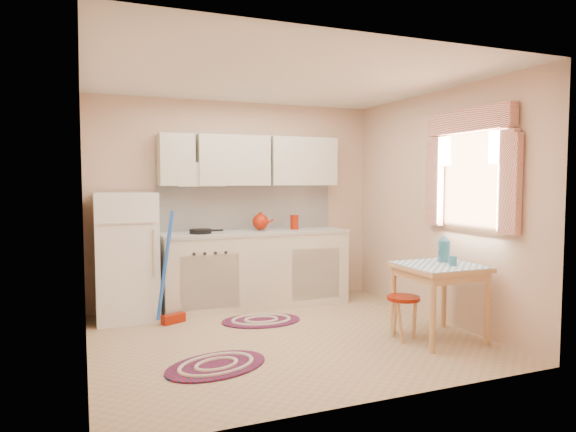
{
  "coord_description": "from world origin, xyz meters",
  "views": [
    {
      "loc": [
        -1.81,
        -4.58,
        1.53
      ],
      "look_at": [
        0.14,
        0.25,
        1.17
      ],
      "focal_mm": 32.0,
      "sensor_mm": 36.0,
      "label": 1
    }
  ],
  "objects_px": {
    "table": "(439,302)",
    "base_cabinets": "(255,270)",
    "stool": "(403,318)",
    "fridge": "(126,256)"
  },
  "relations": [
    {
      "from": "table",
      "to": "base_cabinets",
      "type": "bearing_deg",
      "value": 122.71
    },
    {
      "from": "base_cabinets",
      "to": "stool",
      "type": "bearing_deg",
      "value": -63.35
    },
    {
      "from": "table",
      "to": "stool",
      "type": "height_order",
      "value": "table"
    },
    {
      "from": "fridge",
      "to": "table",
      "type": "height_order",
      "value": "fridge"
    },
    {
      "from": "fridge",
      "to": "base_cabinets",
      "type": "xyz_separation_m",
      "value": [
        1.51,
        0.05,
        -0.26
      ]
    },
    {
      "from": "fridge",
      "to": "stool",
      "type": "distance_m",
      "value": 3.01
    },
    {
      "from": "fridge",
      "to": "table",
      "type": "distance_m",
      "value": 3.32
    },
    {
      "from": "base_cabinets",
      "to": "table",
      "type": "distance_m",
      "value": 2.27
    },
    {
      "from": "base_cabinets",
      "to": "stool",
      "type": "xyz_separation_m",
      "value": [
        0.9,
        -1.8,
        -0.23
      ]
    },
    {
      "from": "fridge",
      "to": "base_cabinets",
      "type": "bearing_deg",
      "value": 1.9
    }
  ]
}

